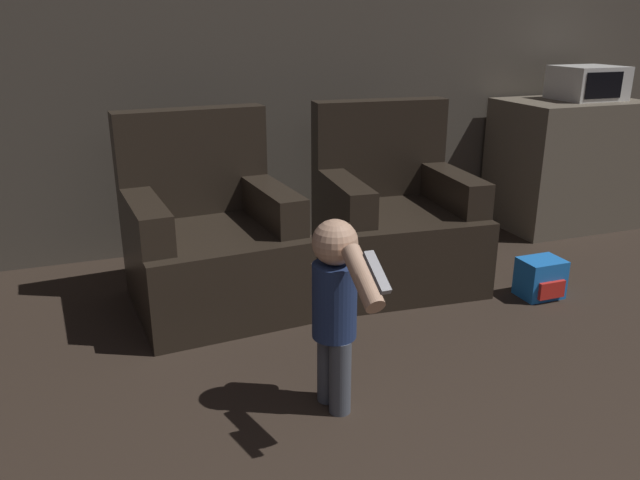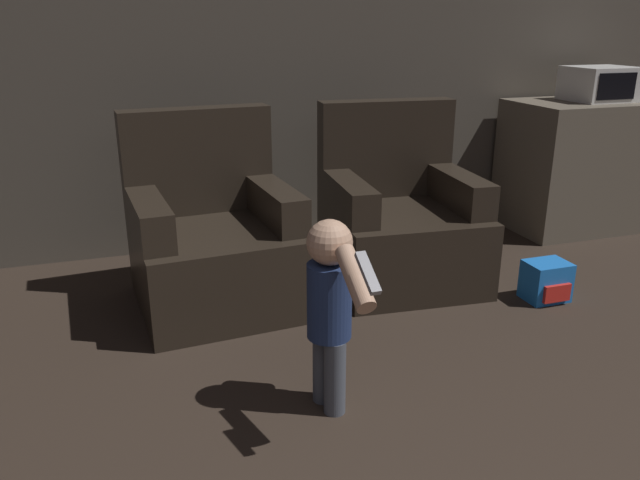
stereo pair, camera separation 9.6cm
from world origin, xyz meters
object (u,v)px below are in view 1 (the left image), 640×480
(microwave, at_px, (587,83))
(toy_backpack, at_px, (541,278))
(armchair_left, at_px, (210,243))
(person_toddler, at_px, (335,301))
(armchair_right, at_px, (394,221))

(microwave, bearing_deg, toy_backpack, -136.72)
(toy_backpack, height_order, microwave, microwave)
(armchair_left, height_order, toy_backpack, armchair_left)
(person_toddler, distance_m, toy_backpack, 1.66)
(armchair_right, height_order, toy_backpack, armchair_right)
(armchair_left, relative_size, microwave, 2.29)
(armchair_left, xyz_separation_m, toy_backpack, (1.77, -0.58, -0.24))
(armchair_left, xyz_separation_m, microwave, (2.93, 0.51, 0.72))
(microwave, bearing_deg, armchair_left, -170.08)
(armchair_left, relative_size, armchair_right, 1.00)
(armchair_right, distance_m, microwave, 2.01)
(armchair_left, relative_size, toy_backpack, 4.40)
(armchair_right, xyz_separation_m, person_toddler, (-0.85, -1.18, 0.12))
(person_toddler, relative_size, microwave, 1.76)
(armchair_left, height_order, armchair_right, same)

